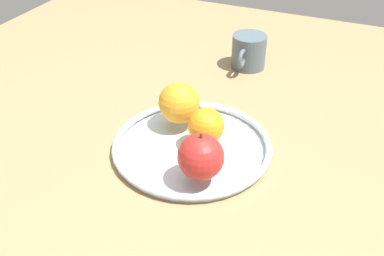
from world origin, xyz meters
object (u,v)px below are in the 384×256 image
fruit_bowl (192,146)px  orange_back_left (179,103)px  orange_front_left (206,126)px  apple (201,157)px  ambient_mug (249,52)px

fruit_bowl → orange_back_left: orange_back_left is taller
fruit_bowl → orange_front_left: orange_front_left is taller
orange_back_left → apple: bearing=36.7°
orange_front_left → orange_back_left: size_ratio=0.83×
apple → ambient_mug: (-43.63, -5.79, -1.56)cm
apple → orange_front_left: apple is taller
fruit_bowl → orange_front_left: 4.85cm
orange_front_left → fruit_bowl: bearing=-60.5°
orange_front_left → ambient_mug: (-34.53, -3.01, -1.04)cm
orange_front_left → orange_back_left: bearing=-120.6°
fruit_bowl → apple: 10.41cm
apple → orange_back_left: size_ratio=1.07×
fruit_bowl → apple: size_ratio=3.45×
fruit_bowl → orange_front_left: (-1.23, 2.16, 4.16)cm
orange_back_left → fruit_bowl: bearing=42.5°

